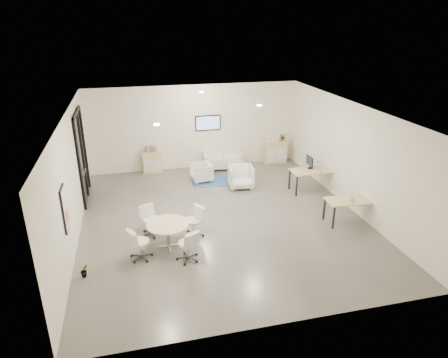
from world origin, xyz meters
TOP-DOWN VIEW (x-y plane):
  - room_shell at (0.00, 0.00)m, footprint 9.60×10.60m
  - glass_door at (-3.95, 2.51)m, footprint 0.09×1.90m
  - artwork at (-3.97, -1.60)m, footprint 0.05×0.54m
  - wall_tv at (0.50, 4.46)m, footprint 0.98×0.06m
  - ceiling_spots at (-0.20, 0.83)m, footprint 3.14×4.14m
  - sideboard_left at (-1.70, 4.28)m, footprint 0.73×0.38m
  - sideboard_right at (3.19, 4.25)m, footprint 0.92×0.45m
  - books at (-1.74, 4.29)m, footprint 0.43×0.14m
  - printer at (3.05, 4.25)m, footprint 0.46×0.40m
  - loveseat at (0.99, 4.12)m, footprint 1.56×0.87m
  - blue_rug at (0.38, 2.85)m, footprint 1.66×1.17m
  - armchair_left at (-0.06, 3.01)m, footprint 0.73×0.77m
  - armchair_right at (1.17, 2.12)m, footprint 0.90×0.85m
  - desk_rear at (3.40, 1.28)m, footprint 1.44×0.73m
  - desk_front at (3.47, -1.03)m, footprint 1.36×0.74m
  - monitor at (3.36, 1.43)m, footprint 0.20×0.50m
  - round_table at (-1.70, -1.17)m, footprint 1.08×1.08m
  - meeting_chairs at (-1.70, -1.17)m, footprint 2.22×2.22m
  - plant_cabinet at (3.51, 4.27)m, footprint 0.29×0.31m
  - plant_floor at (-3.70, -2.02)m, footprint 0.28×0.37m
  - cup at (3.45, -1.19)m, footprint 0.15×0.14m

SIDE VIEW (x-z plane):
  - blue_rug at x=0.38m, z-range 0.00..0.01m
  - plant_floor at x=-3.70m, z-range 0.00..0.14m
  - loveseat at x=0.99m, z-range 0.02..0.59m
  - armchair_left at x=-0.06m, z-range 0.00..0.72m
  - sideboard_left at x=-1.70m, z-range 0.00..0.82m
  - meeting_chairs at x=-1.70m, z-range 0.00..0.82m
  - armchair_right at x=1.17m, z-range 0.00..0.84m
  - sideboard_right at x=3.19m, z-range 0.00..0.92m
  - round_table at x=-1.70m, z-range 0.24..0.90m
  - desk_front at x=3.47m, z-range 0.27..0.96m
  - desk_rear at x=3.40m, z-range 0.30..1.04m
  - cup at x=3.45m, z-range 0.69..0.82m
  - books at x=-1.74m, z-range 0.82..1.04m
  - monitor at x=3.36m, z-range 0.76..1.20m
  - plant_cabinet at x=3.51m, z-range 0.92..1.14m
  - printer at x=3.05m, z-range 0.91..1.22m
  - glass_door at x=-3.95m, z-range 0.08..2.93m
  - artwork at x=-3.97m, z-range 1.03..2.07m
  - room_shell at x=0.00m, z-range -0.80..4.00m
  - wall_tv at x=0.50m, z-range 1.46..2.04m
  - ceiling_spots at x=-0.20m, z-range 3.17..3.20m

